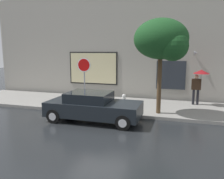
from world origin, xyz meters
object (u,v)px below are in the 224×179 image
object	(u,v)px
fire_hydrant	(124,101)
stop_sign	(84,73)
street_tree	(163,41)
parked_car	(93,107)
pedestrian_with_umbrella	(199,78)

from	to	relation	value
fire_hydrant	stop_sign	bearing A→B (deg)	-169.83
fire_hydrant	street_tree	xyz separation A→B (m)	(2.01, -0.55, 3.16)
parked_car	stop_sign	distance (m)	2.56
fire_hydrant	parked_car	bearing A→B (deg)	-113.25
fire_hydrant	pedestrian_with_umbrella	bearing A→B (deg)	27.06
street_tree	stop_sign	size ratio (longest dim) A/B	1.70
street_tree	stop_sign	world-z (taller)	street_tree
parked_car	street_tree	world-z (taller)	street_tree
pedestrian_with_umbrella	street_tree	world-z (taller)	street_tree
parked_car	pedestrian_with_umbrella	bearing A→B (deg)	40.74
fire_hydrant	pedestrian_with_umbrella	xyz separation A→B (m)	(3.89, 1.99, 1.18)
fire_hydrant	street_tree	world-z (taller)	street_tree
pedestrian_with_umbrella	fire_hydrant	bearing A→B (deg)	-152.94
pedestrian_with_umbrella	street_tree	xyz separation A→B (m)	(-1.88, -2.54, 1.98)
street_tree	stop_sign	bearing A→B (deg)	177.71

